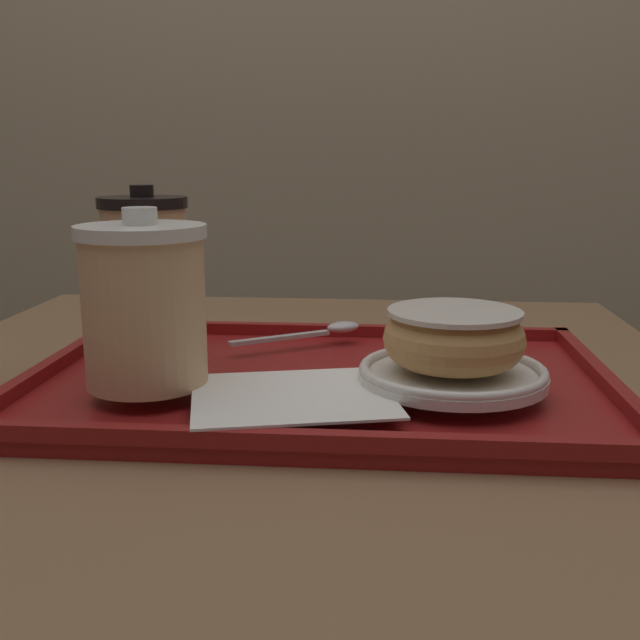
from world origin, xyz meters
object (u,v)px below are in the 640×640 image
coffee_cup_front (144,304)px  donut_chocolate_glazed (454,337)px  spoon (326,330)px  coffee_cup_rear (146,271)px

coffee_cup_front → donut_chocolate_glazed: 0.24m
spoon → coffee_cup_front: bearing=-157.7°
coffee_cup_rear → spoon: 0.19m
spoon → donut_chocolate_glazed: bearing=-85.2°
spoon → coffee_cup_rear: bearing=166.6°
coffee_cup_rear → donut_chocolate_glazed: 0.30m
donut_chocolate_glazed → spoon: size_ratio=0.88×
coffee_cup_rear → spoon: coffee_cup_rear is taller
donut_chocolate_glazed → coffee_cup_front: bearing=-174.0°
coffee_cup_front → spoon: 0.23m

